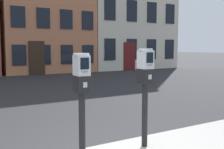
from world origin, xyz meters
TOP-DOWN VIEW (x-y plane):
  - parking_meter_near_kerb at (-0.17, -0.21)m, footprint 0.23×0.26m
  - parking_meter_twin_adjacent at (0.90, -0.21)m, footprint 0.23×0.26m
  - townhouse_orange_brick at (4.36, 16.80)m, footprint 6.11×6.53m
  - townhouse_brick_corner at (11.26, 16.26)m, footprint 7.57×5.43m

SIDE VIEW (x-z plane):
  - parking_meter_near_kerb at x=-0.17m, z-range 0.42..1.89m
  - parking_meter_twin_adjacent at x=0.90m, z-range 0.43..1.96m
  - townhouse_orange_brick at x=4.36m, z-range 0.00..9.10m
  - townhouse_brick_corner at x=11.26m, z-range 0.00..11.41m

